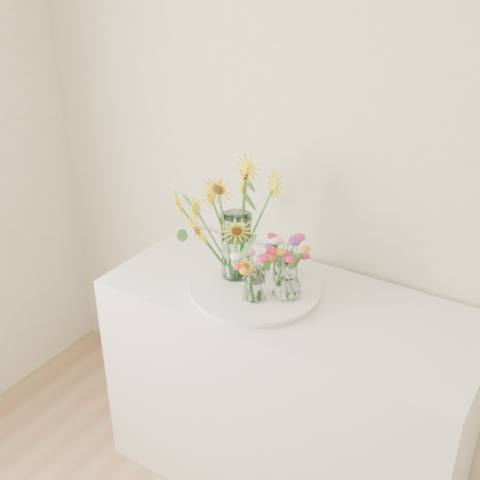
{
  "coord_description": "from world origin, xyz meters",
  "views": [
    {
      "loc": [
        0.3,
        0.25,
        2.1
      ],
      "look_at": [
        -0.75,
        1.9,
        1.1
      ],
      "focal_mm": 45.0,
      "sensor_mm": 36.0,
      "label": 1
    }
  ],
  "objects_px": {
    "tray": "(255,289)",
    "small_vase_c": "(282,268)",
    "mason_jar": "(236,246)",
    "counter": "(286,393)",
    "small_vase_b": "(288,281)",
    "small_vase_a": "(255,284)"
  },
  "relations": [
    {
      "from": "counter",
      "to": "small_vase_a",
      "type": "bearing_deg",
      "value": -128.74
    },
    {
      "from": "counter",
      "to": "small_vase_c",
      "type": "distance_m",
      "value": 0.54
    },
    {
      "from": "mason_jar",
      "to": "small_vase_a",
      "type": "height_order",
      "value": "mason_jar"
    },
    {
      "from": "mason_jar",
      "to": "small_vase_c",
      "type": "bearing_deg",
      "value": 20.14
    },
    {
      "from": "small_vase_a",
      "to": "small_vase_c",
      "type": "height_order",
      "value": "small_vase_a"
    },
    {
      "from": "small_vase_c",
      "to": "small_vase_b",
      "type": "bearing_deg",
      "value": -50.7
    },
    {
      "from": "mason_jar",
      "to": "small_vase_b",
      "type": "xyz_separation_m",
      "value": [
        0.24,
        -0.03,
        -0.06
      ]
    },
    {
      "from": "small_vase_b",
      "to": "small_vase_c",
      "type": "bearing_deg",
      "value": 129.3
    },
    {
      "from": "counter",
      "to": "tray",
      "type": "bearing_deg",
      "value": -166.41
    },
    {
      "from": "mason_jar",
      "to": "small_vase_b",
      "type": "height_order",
      "value": "mason_jar"
    },
    {
      "from": "counter",
      "to": "small_vase_b",
      "type": "relative_size",
      "value": 9.84
    },
    {
      "from": "tray",
      "to": "small_vase_c",
      "type": "bearing_deg",
      "value": 51.88
    },
    {
      "from": "mason_jar",
      "to": "small_vase_a",
      "type": "relative_size",
      "value": 2.1
    },
    {
      "from": "small_vase_c",
      "to": "counter",
      "type": "bearing_deg",
      "value": -37.69
    },
    {
      "from": "tray",
      "to": "small_vase_b",
      "type": "height_order",
      "value": "small_vase_b"
    },
    {
      "from": "tray",
      "to": "small_vase_a",
      "type": "bearing_deg",
      "value": -59.26
    },
    {
      "from": "mason_jar",
      "to": "small_vase_c",
      "type": "xyz_separation_m",
      "value": [
        0.16,
        0.06,
        -0.07
      ]
    },
    {
      "from": "tray",
      "to": "mason_jar",
      "type": "bearing_deg",
      "value": 166.33
    },
    {
      "from": "small_vase_b",
      "to": "small_vase_c",
      "type": "distance_m",
      "value": 0.12
    },
    {
      "from": "mason_jar",
      "to": "small_vase_a",
      "type": "distance_m",
      "value": 0.19
    },
    {
      "from": "small_vase_a",
      "to": "tray",
      "type": "bearing_deg",
      "value": 120.74
    },
    {
      "from": "tray",
      "to": "small_vase_c",
      "type": "relative_size",
      "value": 3.99
    }
  ]
}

